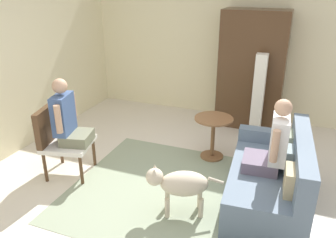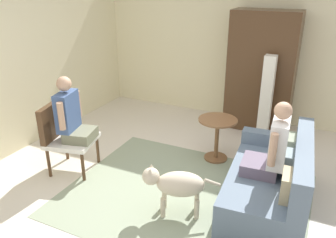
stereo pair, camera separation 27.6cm
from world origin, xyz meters
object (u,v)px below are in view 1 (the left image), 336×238
Objects in this scene: armchair at (59,136)px; round_end_table at (213,132)px; armoire_cabinet at (252,70)px; person_on_armchair at (67,118)px; dog at (180,184)px; person_on_couch at (273,144)px; couch at (272,178)px; column_lamp at (258,97)px.

round_end_table is at bearing 32.73° from armchair.
armchair is at bearing -128.76° from armoire_cabinet.
armoire_cabinet reaches higher than round_end_table.
person_on_armchair is 1.06× the size of dog.
person_on_armchair reaches higher than person_on_couch.
armoire_cabinet reaches higher than person_on_armchair.
couch reaches higher than dog.
dog is (-0.90, -0.59, -0.39)m from person_on_couch.
armoire_cabinet is at bearing 104.73° from person_on_couch.
dog is at bearing -101.98° from column_lamp.
couch is at bearing 33.53° from person_on_couch.
person_on_armchair is 2.07m from round_end_table.
couch is 2.80m from armchair.
couch is 0.83× the size of armoire_cabinet.
column_lamp is (2.32, 2.15, 0.14)m from armchair.
person_on_armchair reaches higher than round_end_table.
column_lamp reaches higher than dog.
round_end_table reaches higher than dog.
round_end_table is at bearing 34.13° from person_on_armchair.
dog is (-0.95, -0.62, 0.08)m from couch.
person_on_couch is at bearing 7.37° from armchair.
couch is at bearing -75.97° from column_lamp.
armchair is 0.30m from person_on_armchair.
couch is at bearing 7.52° from person_on_armchair.
armchair is 1.50× the size of round_end_table.
person_on_couch is at bearing 7.00° from person_on_armchair.
armoire_cabinet is (-0.64, 2.25, 0.71)m from couch.
armchair is 0.47× the size of armoire_cabinet.
round_end_table is at bearing -116.61° from column_lamp.
couch is 1.95× the size of person_on_couch.
person_on_couch is 0.43× the size of armoire_cabinet.
person_on_couch is 2.37m from armoire_cabinet.
column_lamp is (0.49, 0.98, 0.29)m from round_end_table.
column_lamp is at bearing 78.02° from dog.
couch is 2.45m from armoire_cabinet.
person_on_couch is 2.59m from person_on_armchair.
person_on_couch is at bearing -77.54° from column_lamp.
couch is 1.23m from round_end_table.
person_on_armchair is 0.62× the size of column_lamp.
person_on_couch is 1.85m from column_lamp.
person_on_couch is 1.36× the size of round_end_table.
armoire_cabinet is (-0.20, 0.48, 0.32)m from column_lamp.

